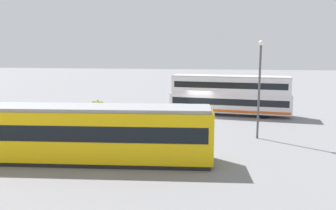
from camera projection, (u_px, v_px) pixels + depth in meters
ground_plane at (199, 117)px, 33.84m from camera, size 160.00×160.00×0.00m
double_decker_bus at (230, 95)px, 34.90m from camera, size 12.05×3.97×3.95m
tram_yellow at (85, 133)px, 20.43m from camera, size 15.06×3.72×3.33m
pedestrian_near_railing at (157, 115)px, 29.95m from camera, size 0.43×0.43×1.71m
pedestrian_railing at (144, 119)px, 29.30m from camera, size 6.28×0.52×1.08m
info_sign at (98, 109)px, 28.72m from camera, size 0.95×0.19×2.45m
street_lamp at (259, 82)px, 25.35m from camera, size 0.36×0.36×7.19m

